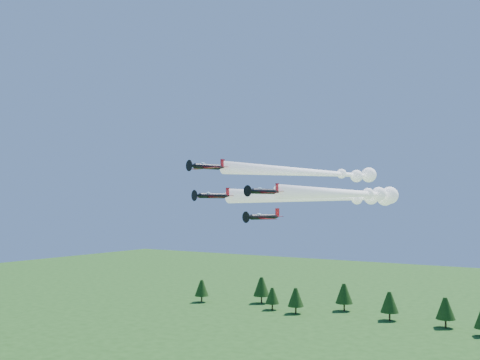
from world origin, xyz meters
The scene contains 5 objects.
plane_lead centered at (9.00, 20.38, 42.40)m, with size 21.83×48.05×3.70m.
plane_left centered at (1.52, 30.37, 48.19)m, with size 21.30×53.13×3.70m.
plane_right centered at (13.95, 19.88, 43.09)m, with size 15.58×41.94×3.70m.
plane_slot centered at (0.58, 7.77, 38.53)m, with size 7.79×8.69×2.75m.
treeline centered at (-1.40, 109.56, 6.49)m, with size 161.02×21.09×11.40m.
Camera 1 is at (52.54, -80.90, 40.61)m, focal length 40.00 mm.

